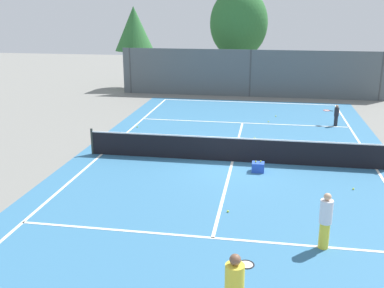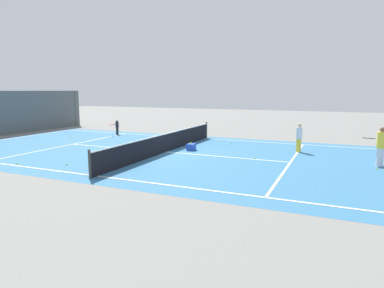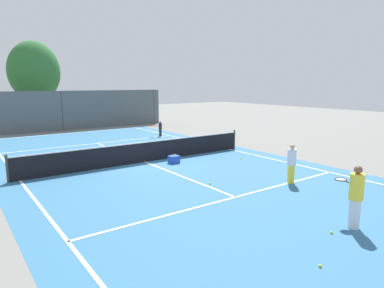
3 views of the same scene
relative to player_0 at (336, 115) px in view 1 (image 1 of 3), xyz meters
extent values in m
plane|color=slate|center=(-4.79, -6.66, -0.58)|extent=(80.00, 80.00, 0.00)
cube|color=teal|center=(-4.79, -6.66, -0.58)|extent=(13.00, 25.00, 0.00)
cube|color=white|center=(-10.29, -6.66, -0.57)|extent=(0.10, 24.00, 0.01)
cube|color=white|center=(0.71, -6.66, -0.57)|extent=(0.10, 24.00, 0.01)
cube|color=white|center=(-4.79, 5.34, -0.57)|extent=(11.00, 0.10, 0.01)
cube|color=white|center=(-4.79, -13.06, -0.57)|extent=(11.00, 0.10, 0.01)
cube|color=white|center=(-4.79, -0.26, -0.57)|extent=(11.00, 0.10, 0.01)
cube|color=white|center=(-4.79, -6.66, -0.57)|extent=(0.10, 12.80, 0.01)
cylinder|color=#333833|center=(-10.69, -6.66, -0.03)|extent=(0.10, 0.10, 1.10)
cube|color=black|center=(-4.79, -6.66, -0.11)|extent=(11.80, 0.03, 0.95)
cube|color=white|center=(-4.79, -6.66, 0.39)|extent=(11.80, 0.04, 0.05)
cube|color=#515B60|center=(-4.79, 7.34, 1.02)|extent=(18.00, 0.06, 3.20)
cylinder|color=#3F4447|center=(-13.29, 7.34, 1.02)|extent=(0.12, 0.12, 3.20)
cylinder|color=#3F4447|center=(-4.79, 7.34, 1.02)|extent=(0.12, 0.12, 3.20)
cylinder|color=#3F4447|center=(3.71, 7.34, 1.02)|extent=(0.12, 0.12, 3.20)
cylinder|color=brown|center=(-5.92, 10.98, 0.85)|extent=(0.33, 0.33, 2.87)
ellipsoid|color=#2D6B33|center=(-5.92, 10.98, 4.21)|extent=(4.28, 3.45, 5.14)
cylinder|color=brown|center=(-13.55, 9.50, 0.83)|extent=(0.33, 0.33, 2.82)
cone|color=#2D6B33|center=(-13.55, 9.50, 3.84)|extent=(2.88, 2.88, 3.20)
cylinder|color=#232328|center=(0.04, -0.01, -0.32)|extent=(0.19, 0.19, 0.51)
cylinder|color=#232328|center=(0.04, -0.01, 0.16)|extent=(0.24, 0.24, 0.45)
sphere|color=#A37556|center=(0.04, -0.01, 0.45)|extent=(0.14, 0.14, 0.14)
cylinder|color=black|center=(-0.22, 0.07, 0.18)|extent=(0.20, 0.09, 0.03)
torus|color=red|center=(-0.46, 0.15, 0.18)|extent=(0.42, 0.42, 0.03)
cylinder|color=silver|center=(-0.46, 0.15, 0.18)|extent=(0.35, 0.35, 0.00)
cylinder|color=yellow|center=(-1.92, -13.08, -0.23)|extent=(0.26, 0.26, 0.71)
cylinder|color=silver|center=(-1.92, -13.08, 0.43)|extent=(0.32, 0.32, 0.62)
sphere|color=tan|center=(-1.92, -13.08, 0.84)|extent=(0.19, 0.19, 0.19)
cylinder|color=yellow|center=(-3.94, -16.67, 0.55)|extent=(0.36, 0.36, 0.69)
sphere|color=brown|center=(-3.94, -16.67, 1.00)|extent=(0.21, 0.21, 0.21)
cylinder|color=black|center=(-3.84, -16.36, 0.59)|extent=(0.09, 0.20, 0.03)
torus|color=black|center=(-3.77, -16.12, 0.59)|extent=(0.42, 0.42, 0.03)
cylinder|color=silver|center=(-3.77, -16.12, 0.59)|extent=(0.35, 0.35, 0.00)
cube|color=blue|center=(-3.75, -7.67, -0.40)|extent=(0.46, 0.40, 0.36)
sphere|color=#CCE533|center=(-3.84, -7.67, -0.19)|extent=(0.07, 0.07, 0.07)
sphere|color=#CCE533|center=(-3.66, -7.61, -0.19)|extent=(0.07, 0.07, 0.07)
sphere|color=#CCE533|center=(-3.02, 1.51, -0.55)|extent=(0.07, 0.07, 0.07)
sphere|color=#CCE533|center=(0.15, -5.70, -0.55)|extent=(0.07, 0.07, 0.07)
sphere|color=#CCE533|center=(-0.50, -8.92, -0.55)|extent=(0.07, 0.07, 0.07)
sphere|color=#CCE533|center=(-4.53, -11.39, -0.55)|extent=(0.07, 0.07, 0.07)
sphere|color=#CCE533|center=(-10.07, -2.08, -0.55)|extent=(0.07, 0.07, 0.07)
sphere|color=#CCE533|center=(-9.30, -4.16, -0.55)|extent=(0.07, 0.07, 0.07)
sphere|color=#CCE533|center=(-3.42, 0.16, -0.55)|extent=(0.07, 0.07, 0.07)
sphere|color=#CCE533|center=(-4.03, -3.18, -0.55)|extent=(0.07, 0.07, 0.07)
sphere|color=#CCE533|center=(0.06, 3.53, -0.55)|extent=(0.07, 0.07, 0.07)
camera|label=1|loc=(-3.50, -23.89, 5.35)|focal=42.45mm
camera|label=2|loc=(-20.16, -14.95, 2.66)|focal=31.28mm
camera|label=3|loc=(-12.31, -20.95, 3.17)|focal=31.55mm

